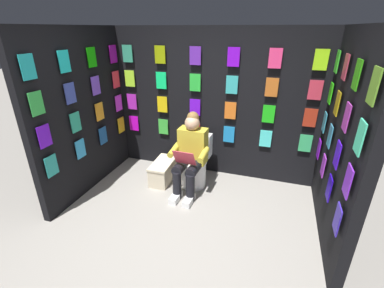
% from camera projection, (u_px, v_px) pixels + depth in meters
% --- Properties ---
extents(ground_plane, '(30.00, 30.00, 0.00)m').
position_uv_depth(ground_plane, '(167.00, 253.00, 2.89)').
color(ground_plane, gray).
extents(display_wall_back, '(3.29, 0.14, 2.28)m').
position_uv_depth(display_wall_back, '(214.00, 105.00, 4.13)').
color(display_wall_back, black).
rests_on(display_wall_back, ground).
extents(display_wall_left, '(0.14, 1.91, 2.28)m').
position_uv_depth(display_wall_left, '(343.00, 142.00, 2.79)').
color(display_wall_left, black).
rests_on(display_wall_left, ground).
extents(display_wall_right, '(0.14, 1.91, 2.28)m').
position_uv_depth(display_wall_right, '(83.00, 113.00, 3.73)').
color(display_wall_right, black).
rests_on(display_wall_right, ground).
extents(toilet, '(0.41, 0.56, 0.77)m').
position_uv_depth(toilet, '(195.00, 164.00, 4.07)').
color(toilet, white).
rests_on(toilet, ground).
extents(person_reading, '(0.53, 0.69, 1.19)m').
position_uv_depth(person_reading, '(190.00, 154.00, 3.77)').
color(person_reading, gold).
rests_on(person_reading, ground).
extents(comic_longbox_near, '(0.31, 0.61, 0.32)m').
position_uv_depth(comic_longbox_near, '(163.00, 171.00, 4.21)').
color(comic_longbox_near, beige).
rests_on(comic_longbox_near, ground).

